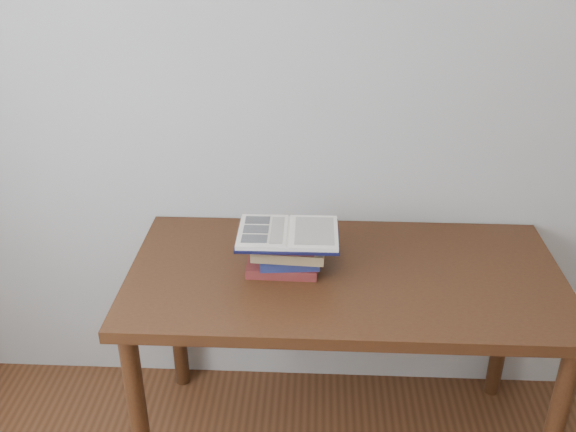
{
  "coord_description": "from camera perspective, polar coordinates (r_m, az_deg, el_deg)",
  "views": [
    {
      "loc": [
        -0.05,
        -0.42,
        1.92
      ],
      "look_at": [
        -0.14,
        1.33,
        1.0
      ],
      "focal_mm": 40.0,
      "sensor_mm": 36.0,
      "label": 1
    }
  ],
  "objects": [
    {
      "name": "room_shell",
      "position": [
        0.52,
        -0.76,
        -6.39
      ],
      "size": [
        3.54,
        3.54,
        2.62
      ],
      "color": "#B1AEA7",
      "rests_on": "ground"
    },
    {
      "name": "desk",
      "position": [
        2.19,
        5.0,
        -7.07
      ],
      "size": [
        1.44,
        0.72,
        0.77
      ],
      "color": "#402310",
      "rests_on": "ground"
    },
    {
      "name": "book_stack",
      "position": [
        2.12,
        -0.12,
        -3.28
      ],
      "size": [
        0.26,
        0.18,
        0.12
      ],
      "color": "maroon",
      "rests_on": "desk"
    },
    {
      "name": "open_book",
      "position": [
        2.07,
        0.02,
        -1.57
      ],
      "size": [
        0.33,
        0.23,
        0.03
      ],
      "rotation": [
        0.0,
        0.0,
        0.01
      ],
      "color": "black",
      "rests_on": "book_stack"
    }
  ]
}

